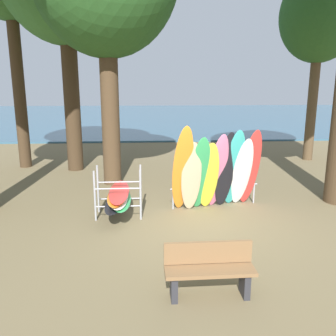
# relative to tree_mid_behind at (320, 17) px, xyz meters

# --- Properties ---
(ground_plane) EXTENTS (80.00, 80.00, 0.00)m
(ground_plane) POSITION_rel_tree_mid_behind_xyz_m (-6.11, -7.22, -5.92)
(ground_plane) COLOR brown
(lake_water) EXTENTS (80.00, 36.00, 0.10)m
(lake_water) POSITION_rel_tree_mid_behind_xyz_m (-6.11, 23.24, -5.87)
(lake_water) COLOR #38607A
(lake_water) RESTS_ON ground
(tree_mid_behind) EXTENTS (3.26, 3.26, 7.87)m
(tree_mid_behind) POSITION_rel_tree_mid_behind_xyz_m (0.00, 0.00, 0.00)
(tree_mid_behind) COLOR brown
(tree_mid_behind) RESTS_ON ground
(leaning_board_pile) EXTENTS (2.50, 1.20, 2.31)m
(leaning_board_pile) POSITION_rel_tree_mid_behind_xyz_m (-5.34, -6.18, -4.90)
(leaning_board_pile) COLOR orange
(leaning_board_pile) RESTS_ON ground
(board_storage_rack) EXTENTS (1.15, 2.13, 1.25)m
(board_storage_rack) POSITION_rel_tree_mid_behind_xyz_m (-7.89, -6.50, -5.40)
(board_storage_rack) COLOR #9EA0A5
(board_storage_rack) RESTS_ON ground
(park_bench) EXTENTS (1.41, 0.43, 0.85)m
(park_bench) POSITION_rel_tree_mid_behind_xyz_m (-6.24, -10.11, -5.47)
(park_bench) COLOR #2D2D33
(park_bench) RESTS_ON ground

